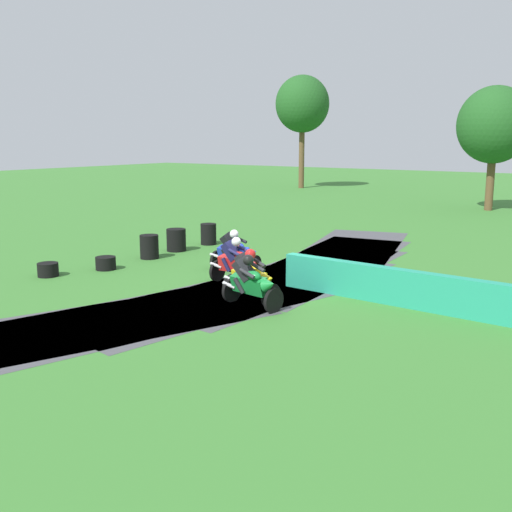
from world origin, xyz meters
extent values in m
plane|color=#38752D|center=(0.00, 0.00, 0.00)|extent=(120.00, 120.00, 0.00)
cube|color=#47474C|center=(-1.38, -5.91, 0.00)|extent=(6.23, 9.36, 0.01)
cube|color=#47474C|center=(-0.72, -3.99, 0.00)|extent=(5.45, 9.35, 0.01)
cube|color=#47474C|center=(-0.28, -2.01, 0.00)|extent=(4.61, 9.23, 0.01)
cube|color=#47474C|center=(-0.04, 0.00, 0.00)|extent=(3.71, 9.00, 0.01)
cube|color=#47474C|center=(-0.02, 2.03, 0.00)|extent=(3.53, 8.94, 0.01)
cube|color=#47474C|center=(-0.21, 4.05, 0.00)|extent=(4.44, 9.19, 0.01)
cube|color=#47474C|center=(-0.62, 6.03, 0.00)|extent=(5.29, 9.33, 0.01)
cube|color=#239375|center=(5.56, -0.35, 0.45)|extent=(10.30, 0.96, 0.90)
cylinder|color=black|center=(1.51, -2.49, 0.29)|extent=(0.21, 0.75, 0.74)
cylinder|color=black|center=(0.13, -2.27, 0.29)|extent=(0.21, 0.75, 0.74)
cube|color=#198438|center=(0.81, -2.46, 0.58)|extent=(1.05, 0.53, 0.46)
ellipsoid|color=#198438|center=(0.97, -2.56, 0.83)|extent=(0.49, 0.40, 0.31)
cone|color=#198438|center=(1.47, -2.60, 0.69)|extent=(0.44, 0.44, 0.48)
cylinder|color=#B2B2B7|center=(0.20, -2.46, 0.47)|extent=(0.42, 0.16, 0.18)
cube|color=#28282D|center=(0.71, -2.55, 0.94)|extent=(0.55, 0.42, 0.62)
sphere|color=black|center=(0.92, -2.66, 1.21)|extent=(0.26, 0.26, 0.26)
cylinder|color=#28282D|center=(1.01, -2.43, 1.02)|extent=(0.44, 0.14, 0.24)
cylinder|color=#28282D|center=(0.96, -2.77, 0.92)|extent=(0.44, 0.14, 0.24)
cylinder|color=#28282D|center=(0.66, -2.27, 0.65)|extent=(0.30, 0.21, 0.42)
cylinder|color=#28282D|center=(0.60, -2.61, 0.55)|extent=(0.30, 0.21, 0.42)
cylinder|color=black|center=(1.23, -2.17, 0.30)|extent=(0.23, 0.69, 0.69)
cylinder|color=black|center=(-0.14, -1.88, 0.30)|extent=(0.23, 0.69, 0.69)
cube|color=yellow|center=(0.53, -2.07, 0.59)|extent=(1.05, 0.54, 0.44)
ellipsoid|color=yellow|center=(0.70, -2.15, 0.85)|extent=(0.50, 0.40, 0.28)
cone|color=yellow|center=(1.20, -2.23, 0.71)|extent=(0.45, 0.41, 0.45)
cylinder|color=#B2B2B7|center=(-0.08, -2.05, 0.50)|extent=(0.42, 0.17, 0.17)
cube|color=#28282D|center=(0.44, -2.11, 0.97)|extent=(0.55, 0.35, 0.60)
sphere|color=red|center=(0.65, -2.20, 1.25)|extent=(0.26, 0.26, 0.26)
cylinder|color=#28282D|center=(0.75, -2.00, 1.02)|extent=(0.44, 0.17, 0.24)
cylinder|color=#28282D|center=(0.68, -2.35, 0.97)|extent=(0.44, 0.17, 0.24)
cylinder|color=#28282D|center=(0.39, -1.86, 0.64)|extent=(0.30, 0.15, 0.42)
cylinder|color=#28282D|center=(0.32, -2.21, 0.58)|extent=(0.30, 0.15, 0.42)
cylinder|color=black|center=(-0.12, -0.82, 0.30)|extent=(0.12, 0.70, 0.70)
cylinder|color=black|center=(-1.52, -0.75, 0.30)|extent=(0.12, 0.70, 0.70)
cube|color=red|center=(-0.82, -0.84, 0.59)|extent=(1.02, 0.39, 0.44)
ellipsoid|color=red|center=(-0.65, -0.89, 0.85)|extent=(0.45, 0.34, 0.29)
cone|color=red|center=(-0.15, -0.89, 0.71)|extent=(0.41, 0.39, 0.45)
cylinder|color=#B2B2B7|center=(-1.43, -0.91, 0.49)|extent=(0.41, 0.11, 0.17)
cube|color=#1E1E4C|center=(-0.91, -0.90, 0.97)|extent=(0.51, 0.39, 0.61)
sphere|color=white|center=(-0.69, -0.96, 1.24)|extent=(0.26, 0.26, 0.26)
cylinder|color=#1E1E4C|center=(-0.62, -0.74, 1.02)|extent=(0.43, 0.11, 0.24)
cylinder|color=#1E1E4C|center=(-0.64, -1.10, 0.96)|extent=(0.43, 0.11, 0.24)
cylinder|color=#1E1E4C|center=(-1.00, -0.66, 0.64)|extent=(0.28, 0.18, 0.42)
cylinder|color=#1E1E4C|center=(-1.01, -1.01, 0.58)|extent=(0.28, 0.18, 0.42)
cylinder|color=black|center=(-1.10, 0.52, 0.29)|extent=(0.13, 0.75, 0.74)
cylinder|color=black|center=(-2.50, 0.45, 0.29)|extent=(0.13, 0.75, 0.74)
cube|color=#1E38B2|center=(-1.80, 0.40, 0.58)|extent=(1.02, 0.43, 0.46)
ellipsoid|color=#1E38B2|center=(-1.61, 0.34, 0.83)|extent=(0.46, 0.36, 0.31)
cone|color=#1E38B2|center=(-1.12, 0.41, 0.69)|extent=(0.40, 0.41, 0.48)
cylinder|color=#B2B2B7|center=(-2.39, 0.28, 0.47)|extent=(0.41, 0.15, 0.18)
cube|color=black|center=(-1.87, 0.29, 0.94)|extent=(0.51, 0.45, 0.62)
sphere|color=white|center=(-1.65, 0.23, 1.21)|extent=(0.26, 0.26, 0.26)
cylinder|color=black|center=(-1.60, 0.47, 1.02)|extent=(0.43, 0.17, 0.24)
cylinder|color=black|center=(-1.58, 0.13, 0.92)|extent=(0.43, 0.17, 0.24)
cylinder|color=black|center=(-1.99, 0.56, 0.65)|extent=(0.27, 0.22, 0.42)
cylinder|color=black|center=(-1.97, 0.22, 0.55)|extent=(0.27, 0.22, 0.42)
cylinder|color=black|center=(-5.98, -3.12, 0.10)|extent=(0.60, 0.60, 0.20)
cylinder|color=black|center=(-5.98, -3.12, 0.30)|extent=(0.60, 0.60, 0.20)
cylinder|color=black|center=(-5.30, -1.53, 0.10)|extent=(0.62, 0.62, 0.20)
cylinder|color=black|center=(-5.30, -1.53, 0.30)|extent=(0.62, 0.62, 0.20)
cylinder|color=black|center=(-5.43, 0.51, 0.10)|extent=(0.63, 0.63, 0.20)
cylinder|color=black|center=(-5.43, 0.51, 0.30)|extent=(0.63, 0.63, 0.20)
cylinder|color=black|center=(-5.43, 0.51, 0.50)|extent=(0.63, 0.63, 0.20)
cylinder|color=black|center=(-5.43, 0.51, 0.70)|extent=(0.63, 0.63, 0.20)
cylinder|color=black|center=(-5.61, 2.04, 0.10)|extent=(0.69, 0.69, 0.20)
cylinder|color=black|center=(-5.61, 2.04, 0.30)|extent=(0.69, 0.69, 0.20)
cylinder|color=black|center=(-5.61, 2.04, 0.50)|extent=(0.69, 0.69, 0.20)
cylinder|color=black|center=(-5.61, 2.04, 0.70)|extent=(0.69, 0.69, 0.20)
cylinder|color=black|center=(-5.50, 3.75, 0.10)|extent=(0.60, 0.60, 0.20)
cylinder|color=black|center=(-5.50, 3.75, 0.30)|extent=(0.60, 0.60, 0.20)
cylinder|color=black|center=(-5.50, 3.75, 0.50)|extent=(0.60, 0.60, 0.20)
cylinder|color=black|center=(-5.50, 3.75, 0.70)|extent=(0.60, 0.60, 0.20)
cylinder|color=brown|center=(-15.99, 28.58, 2.42)|extent=(0.44, 0.44, 4.84)
ellipsoid|color=#1E511E|center=(-15.99, 28.58, 6.65)|extent=(4.27, 4.27, 4.48)
cylinder|color=brown|center=(0.47, 21.30, 1.50)|extent=(0.44, 0.44, 3.00)
ellipsoid|color=#1E511E|center=(0.47, 21.30, 4.71)|extent=(4.02, 4.02, 4.22)
camera|label=1|loc=(8.82, -13.77, 4.00)|focal=42.07mm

